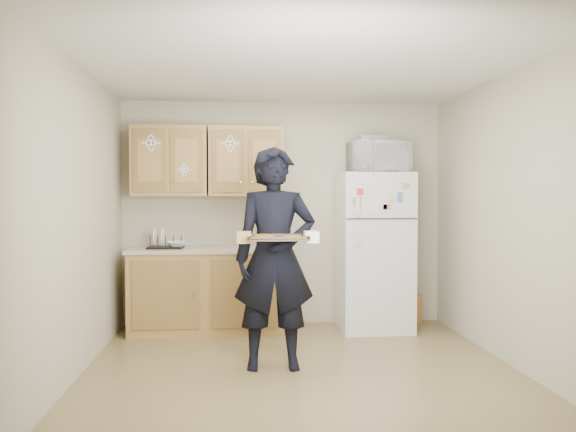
% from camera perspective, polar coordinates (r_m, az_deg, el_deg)
% --- Properties ---
extents(floor, '(3.60, 3.60, 0.00)m').
position_cam_1_polar(floor, '(4.80, 1.41, -15.56)').
color(floor, brown).
rests_on(floor, ground).
extents(ceiling, '(3.60, 3.60, 0.00)m').
position_cam_1_polar(ceiling, '(4.69, 1.44, 14.97)').
color(ceiling, silver).
rests_on(ceiling, wall_back).
extents(wall_back, '(3.60, 0.04, 2.50)m').
position_cam_1_polar(wall_back, '(6.37, -0.43, 0.23)').
color(wall_back, '#B4AD92').
rests_on(wall_back, floor).
extents(wall_front, '(3.60, 0.04, 2.50)m').
position_cam_1_polar(wall_front, '(2.80, 5.64, -2.04)').
color(wall_front, '#B4AD92').
rests_on(wall_front, floor).
extents(wall_left, '(0.04, 3.60, 2.50)m').
position_cam_1_polar(wall_left, '(4.72, -20.83, -0.52)').
color(wall_left, '#B4AD92').
rests_on(wall_left, floor).
extents(wall_right, '(0.04, 3.60, 2.50)m').
position_cam_1_polar(wall_right, '(5.11, 21.92, -0.36)').
color(wall_right, '#B4AD92').
rests_on(wall_right, floor).
extents(refrigerator, '(0.75, 0.70, 1.70)m').
position_cam_1_polar(refrigerator, '(6.18, 8.69, -3.57)').
color(refrigerator, silver).
rests_on(refrigerator, floor).
extents(base_cabinet, '(1.60, 0.60, 0.86)m').
position_cam_1_polar(base_cabinet, '(6.12, -8.21, -7.59)').
color(base_cabinet, '#955933').
rests_on(base_cabinet, floor).
extents(countertop, '(1.64, 0.64, 0.04)m').
position_cam_1_polar(countertop, '(6.06, -8.23, -3.39)').
color(countertop, tan).
rests_on(countertop, base_cabinet).
extents(upper_cab_left, '(0.80, 0.33, 0.75)m').
position_cam_1_polar(upper_cab_left, '(6.21, -11.91, 5.45)').
color(upper_cab_left, '#955933').
rests_on(upper_cab_left, wall_back).
extents(upper_cab_right, '(0.80, 0.33, 0.75)m').
position_cam_1_polar(upper_cab_right, '(6.17, -4.29, 5.51)').
color(upper_cab_right, '#955933').
rests_on(upper_cab_right, wall_back).
extents(cereal_box, '(0.20, 0.07, 0.32)m').
position_cam_1_polar(cereal_box, '(6.65, 12.52, -9.21)').
color(cereal_box, '#E6AF51').
rests_on(cereal_box, floor).
extents(person, '(0.68, 0.45, 1.86)m').
position_cam_1_polar(person, '(4.72, -1.34, -4.28)').
color(person, black).
rests_on(person, floor).
extents(baking_tray, '(0.47, 0.35, 0.04)m').
position_cam_1_polar(baking_tray, '(4.40, -1.04, -2.29)').
color(baking_tray, black).
rests_on(baking_tray, person).
extents(pizza_front_left, '(0.16, 0.16, 0.02)m').
position_cam_1_polar(pizza_front_left, '(4.32, -2.43, -2.15)').
color(pizza_front_left, gold).
rests_on(pizza_front_left, baking_tray).
extents(pizza_front_right, '(0.16, 0.16, 0.02)m').
position_cam_1_polar(pizza_front_right, '(4.33, 0.47, -2.13)').
color(pizza_front_right, gold).
rests_on(pizza_front_right, baking_tray).
extents(pizza_back_left, '(0.16, 0.16, 0.02)m').
position_cam_1_polar(pizza_back_left, '(4.47, -2.51, -2.00)').
color(pizza_back_left, gold).
rests_on(pizza_back_left, baking_tray).
extents(microwave, '(0.67, 0.51, 0.33)m').
position_cam_1_polar(microwave, '(6.13, 9.20, 5.90)').
color(microwave, silver).
rests_on(microwave, refrigerator).
extents(foil_pan, '(0.29, 0.21, 0.06)m').
position_cam_1_polar(foil_pan, '(6.16, 8.62, 7.73)').
color(foil_pan, '#ABACB1').
rests_on(foil_pan, microwave).
extents(dish_rack, '(0.37, 0.29, 0.15)m').
position_cam_1_polar(dish_rack, '(6.06, -12.32, -2.53)').
color(dish_rack, black).
rests_on(dish_rack, countertop).
extents(bowl, '(0.26, 0.26, 0.05)m').
position_cam_1_polar(bowl, '(6.05, -11.24, -2.80)').
color(bowl, white).
rests_on(bowl, dish_rack).
extents(soap_bottle, '(0.12, 0.12, 0.21)m').
position_cam_1_polar(soap_bottle, '(5.91, -2.44, -2.29)').
color(soap_bottle, silver).
rests_on(soap_bottle, countertop).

